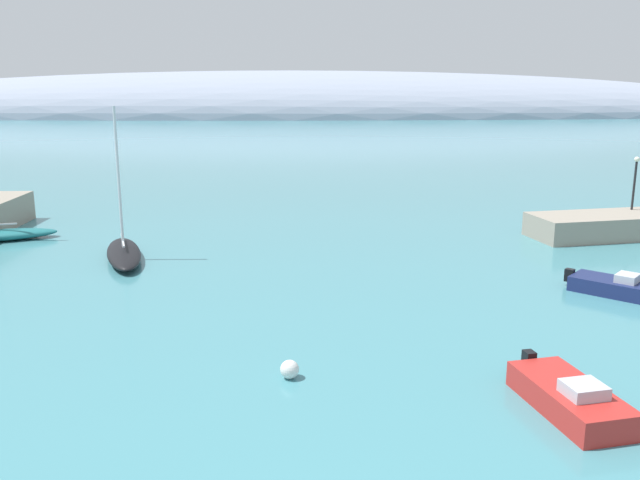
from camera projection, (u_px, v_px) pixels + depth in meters
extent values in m
ellipsoid|color=#8E99AD|center=(293.00, 115.00, 231.78)|extent=(353.54, 69.91, 30.36)
ellipsoid|color=black|center=(124.00, 253.00, 39.98)|extent=(4.13, 8.15, 0.78)
cylinder|color=silver|center=(119.00, 178.00, 38.95)|extent=(0.16, 0.16, 8.29)
cube|color=silver|center=(123.00, 240.00, 40.14)|extent=(1.11, 3.44, 0.10)
cube|color=red|center=(569.00, 399.00, 21.37)|extent=(2.84, 4.82, 0.86)
cube|color=black|center=(529.00, 362.00, 23.70)|extent=(0.44, 0.50, 0.77)
cube|color=#B2B7C1|center=(584.00, 390.00, 20.59)|extent=(1.38, 1.30, 0.40)
cube|color=navy|center=(614.00, 287.00, 33.43)|extent=(4.26, 4.13, 0.74)
cube|color=black|center=(569.00, 275.00, 34.82)|extent=(0.57, 0.56, 0.67)
cube|color=#B2B7C1|center=(627.00, 278.00, 32.93)|extent=(1.50, 1.51, 0.40)
sphere|color=silver|center=(290.00, 369.00, 23.79)|extent=(0.68, 0.68, 0.68)
cylinder|color=black|center=(634.00, 186.00, 46.99)|extent=(0.16, 0.16, 3.40)
sphere|color=#EAEACC|center=(637.00, 159.00, 46.57)|extent=(0.36, 0.36, 0.36)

